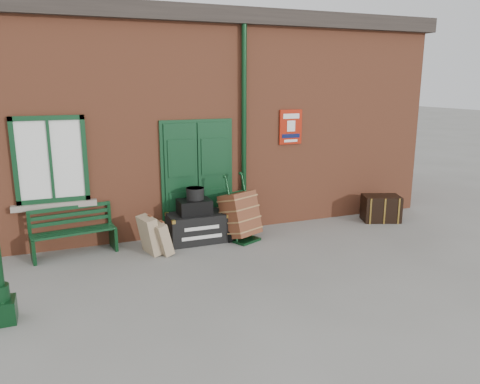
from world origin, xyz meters
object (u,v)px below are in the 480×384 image
houdini_trunk (197,227)px  porter_trolley (240,215)px  bench (73,230)px  dark_trunk (381,208)px

houdini_trunk → porter_trolley: porter_trolley is taller
bench → dark_trunk: bearing=-10.8°
bench → dark_trunk: size_ratio=1.87×
bench → houdini_trunk: bearing=-12.1°
houdini_trunk → dark_trunk: 4.09m
houdini_trunk → bench: bearing=176.0°
porter_trolley → dark_trunk: porter_trolley is taller
bench → dark_trunk: bench is taller
houdini_trunk → porter_trolley: (0.79, -0.20, 0.21)m
bench → houdini_trunk: bench is taller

